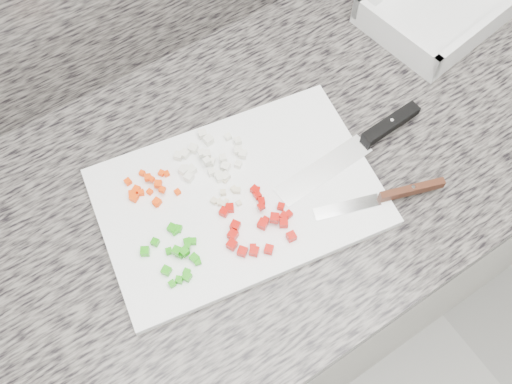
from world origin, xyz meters
TOP-DOWN VIEW (x-y plane):
  - cabinet at (0.00, 1.44)m, footprint 3.92×0.62m
  - countertop at (0.00, 1.44)m, footprint 3.96×0.64m
  - cutting_board at (-0.09, 1.41)m, footprint 0.48×0.36m
  - carrot_pile at (-0.20, 1.49)m, footprint 0.08×0.07m
  - onion_pile at (-0.10, 1.49)m, footprint 0.12×0.10m
  - green_pepper_pile at (-0.22, 1.37)m, footprint 0.08×0.10m
  - red_pepper_pile at (-0.09, 1.35)m, footprint 0.11×0.11m
  - garlic_pile at (-0.11, 1.41)m, footprint 0.05×0.05m
  - chef_knife at (0.14, 1.37)m, footprint 0.29×0.05m
  - paring_knife at (0.11, 1.27)m, footprint 0.21×0.08m
  - tray at (0.45, 1.53)m, footprint 0.30×0.24m

SIDE VIEW (x-z plane):
  - cabinet at x=0.00m, z-range 0.00..0.86m
  - countertop at x=0.00m, z-range 0.86..0.90m
  - cutting_board at x=-0.09m, z-range 0.90..0.91m
  - garlic_pile at x=-0.11m, z-range 0.91..0.92m
  - tray at x=0.45m, z-range 0.89..0.95m
  - chef_knife at x=0.14m, z-range 0.91..0.93m
  - paring_knife at x=0.11m, z-range 0.91..0.93m
  - carrot_pile at x=-0.20m, z-range 0.91..0.93m
  - red_pepper_pile at x=-0.09m, z-range 0.91..0.93m
  - green_pepper_pile at x=-0.22m, z-range 0.91..0.93m
  - onion_pile at x=-0.10m, z-range 0.91..0.93m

